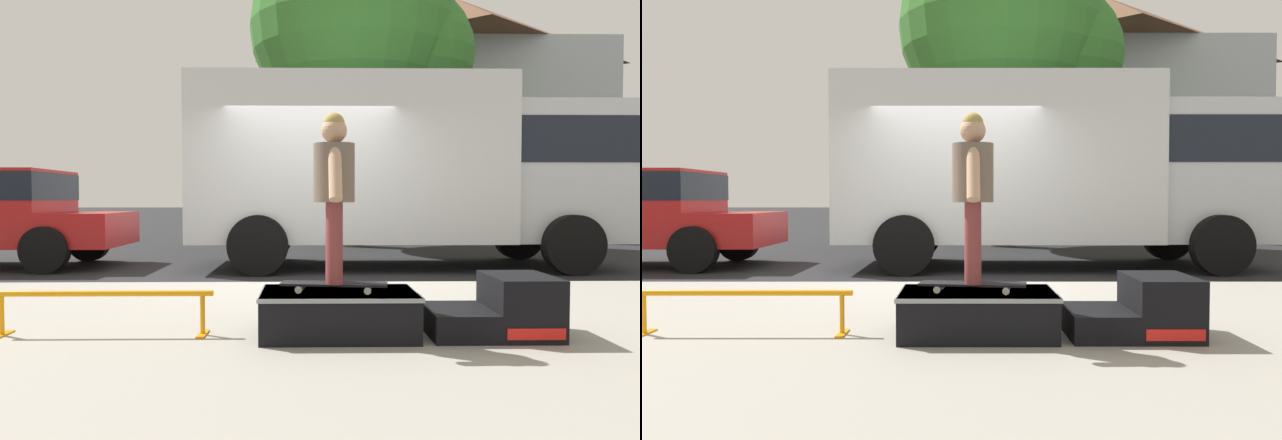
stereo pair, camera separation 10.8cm
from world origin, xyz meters
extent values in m
plane|color=black|center=(0.00, 0.00, 0.00)|extent=(140.00, 140.00, 0.00)
cube|color=gray|center=(0.00, -3.00, 0.06)|extent=(50.00, 5.00, 0.12)
cube|color=black|center=(0.20, -3.40, 0.29)|extent=(1.13, 0.72, 0.33)
cube|color=gray|center=(0.20, -3.40, 0.44)|extent=(1.15, 0.74, 0.03)
cube|color=black|center=(1.09, -3.40, 0.22)|extent=(0.46, 0.68, 0.20)
cube|color=black|center=(1.55, -3.40, 0.34)|extent=(0.46, 0.68, 0.45)
cube|color=red|center=(1.55, -3.74, 0.20)|extent=(0.41, 0.01, 0.08)
cylinder|color=orange|center=(-1.56, -3.36, 0.43)|extent=(1.65, 0.04, 0.04)
cylinder|color=orange|center=(-2.30, -3.36, 0.28)|extent=(0.04, 0.04, 0.31)
cube|color=orange|center=(-2.30, -3.36, 0.13)|extent=(0.06, 0.28, 0.01)
cylinder|color=orange|center=(-0.82, -3.36, 0.28)|extent=(0.04, 0.04, 0.31)
cube|color=orange|center=(-0.82, -3.36, 0.13)|extent=(0.06, 0.28, 0.01)
cube|color=black|center=(0.16, -3.45, 0.51)|extent=(0.80, 0.30, 0.02)
cylinder|color=silver|center=(0.42, -3.39, 0.48)|extent=(0.06, 0.04, 0.05)
cylinder|color=silver|center=(0.40, -3.57, 0.48)|extent=(0.06, 0.04, 0.05)
cylinder|color=silver|center=(-0.07, -3.33, 0.48)|extent=(0.06, 0.04, 0.05)
cylinder|color=silver|center=(-0.10, -3.51, 0.48)|extent=(0.06, 0.04, 0.05)
cylinder|color=brown|center=(0.16, -3.37, 0.82)|extent=(0.12, 0.12, 0.59)
cylinder|color=brown|center=(0.16, -3.53, 0.82)|extent=(0.12, 0.12, 0.59)
cylinder|color=#726051|center=(0.16, -3.45, 1.33)|extent=(0.30, 0.30, 0.43)
cylinder|color=tan|center=(0.16, -3.26, 1.31)|extent=(0.09, 0.26, 0.41)
cylinder|color=tan|center=(0.16, -3.64, 1.31)|extent=(0.09, 0.26, 0.41)
sphere|color=tan|center=(0.16, -3.45, 1.63)|extent=(0.19, 0.19, 0.19)
sphere|color=tan|center=(0.16, -3.45, 1.69)|extent=(0.15, 0.15, 0.15)
cube|color=silver|center=(0.63, 2.20, 1.75)|extent=(5.00, 2.35, 2.60)
cube|color=silver|center=(4.08, 2.20, 1.55)|extent=(1.90, 2.16, 2.20)
cube|color=black|center=(4.08, 2.20, 2.03)|extent=(1.92, 2.19, 0.70)
cylinder|color=black|center=(3.92, 3.38, 0.45)|extent=(0.90, 0.28, 0.90)
cylinder|color=black|center=(3.92, 1.03, 0.45)|extent=(0.90, 0.28, 0.90)
cylinder|color=black|center=(-0.77, 3.38, 0.45)|extent=(0.90, 0.28, 0.90)
cylinder|color=black|center=(-0.77, 1.03, 0.45)|extent=(0.90, 0.28, 0.90)
cube|color=red|center=(-3.66, 2.25, 0.64)|extent=(1.10, 1.85, 0.55)
cylinder|color=black|center=(-4.02, 3.18, 0.36)|extent=(0.72, 0.24, 0.72)
cylinder|color=black|center=(-4.02, 1.33, 0.36)|extent=(0.72, 0.24, 0.72)
cylinder|color=brown|center=(0.99, 6.47, 1.81)|extent=(0.56, 0.56, 3.61)
sphere|color=#387A2D|center=(0.99, 6.47, 5.18)|extent=(4.80, 4.80, 4.80)
sphere|color=#387A2D|center=(2.32, 6.47, 4.58)|extent=(3.12, 3.12, 3.12)
cube|color=silver|center=(4.81, 13.71, 3.00)|extent=(9.00, 7.50, 6.00)
cube|color=#B2ADA3|center=(4.81, 9.71, 1.40)|extent=(9.00, 0.50, 2.80)
pyramid|color=brown|center=(4.81, 13.71, 7.20)|extent=(9.54, 7.95, 2.40)
camera|label=1|loc=(-0.03, -7.84, 1.14)|focal=33.80mm
camera|label=2|loc=(0.08, -7.84, 1.14)|focal=33.80mm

